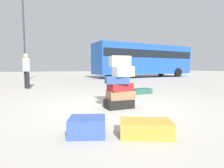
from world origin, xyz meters
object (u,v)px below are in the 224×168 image
at_px(suitcase_teal_foreground_far, 141,91).
at_px(lamp_post, 23,21).
at_px(suitcase_tan_left_side, 146,128).
at_px(suitcase_tower, 120,86).
at_px(person_bearded_onlooker, 26,68).
at_px(suitcase_navy_white_trunk, 87,126).
at_px(suitcase_black_behind_tower, 121,93).
at_px(parked_bus, 144,59).

height_order(suitcase_teal_foreground_far, lamp_post, lamp_post).
xyz_separation_m(suitcase_tan_left_side, lamp_post, (-2.97, 12.49, 4.25)).
height_order(suitcase_tower, lamp_post, lamp_post).
height_order(suitcase_tan_left_side, lamp_post, lamp_post).
bearing_deg(person_bearded_onlooker, suitcase_tan_left_side, -17.97).
height_order(suitcase_tower, person_bearded_onlooker, person_bearded_onlooker).
distance_m(suitcase_teal_foreground_far, person_bearded_onlooker, 5.39).
distance_m(suitcase_navy_white_trunk, suitcase_teal_foreground_far, 4.37).
bearing_deg(lamp_post, suitcase_tower, -72.97).
height_order(suitcase_black_behind_tower, suitcase_tan_left_side, suitcase_black_behind_tower).
xyz_separation_m(suitcase_tower, suitcase_black_behind_tower, (0.66, 1.53, -0.41)).
xyz_separation_m(suitcase_tower, suitcase_teal_foreground_far, (1.64, 1.94, -0.44)).
xyz_separation_m(suitcase_tower, suitcase_navy_white_trunk, (-1.10, -1.47, -0.41)).
distance_m(person_bearded_onlooker, lamp_post, 6.55).
relative_size(suitcase_navy_white_trunk, person_bearded_onlooker, 0.32).
bearing_deg(suitcase_navy_white_trunk, suitcase_teal_foreground_far, 67.65).
bearing_deg(suitcase_tan_left_side, suitcase_black_behind_tower, 95.54).
relative_size(suitcase_tower, suitcase_black_behind_tower, 1.66).
height_order(suitcase_black_behind_tower, person_bearded_onlooker, person_bearded_onlooker).
distance_m(suitcase_tower, suitcase_teal_foreground_far, 2.58).
xyz_separation_m(suitcase_teal_foreground_far, person_bearded_onlooker, (-4.24, 3.21, 0.87)).
relative_size(suitcase_tower, suitcase_navy_white_trunk, 2.43).
bearing_deg(parked_bus, suitcase_tower, -130.51).
distance_m(suitcase_navy_white_trunk, suitcase_tan_left_side, 0.85).
height_order(suitcase_tan_left_side, person_bearded_onlooker, person_bearded_onlooker).
distance_m(parked_bus, lamp_post, 11.07).
distance_m(suitcase_black_behind_tower, lamp_post, 10.85).
relative_size(suitcase_tower, suitcase_tan_left_side, 1.73).
height_order(suitcase_black_behind_tower, suitcase_teal_foreground_far, suitcase_black_behind_tower).
bearing_deg(lamp_post, suitcase_navy_white_trunk, -79.85).
bearing_deg(suitcase_tower, lamp_post, 107.03).
bearing_deg(lamp_post, suitcase_tan_left_side, -76.62).
bearing_deg(person_bearded_onlooker, parked_bus, 87.73).
height_order(suitcase_tower, parked_bus, parked_bus).
relative_size(suitcase_tower, parked_bus, 0.12).
distance_m(suitcase_navy_white_trunk, parked_bus, 15.97).
height_order(suitcase_navy_white_trunk, suitcase_teal_foreground_far, suitcase_navy_white_trunk).
height_order(person_bearded_onlooker, parked_bus, parked_bus).
bearing_deg(parked_bus, suitcase_black_behind_tower, -131.64).
bearing_deg(lamp_post, suitcase_black_behind_tower, -66.74).
bearing_deg(person_bearded_onlooker, lamp_post, 150.57).
bearing_deg(lamp_post, person_bearded_onlooker, -83.11).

